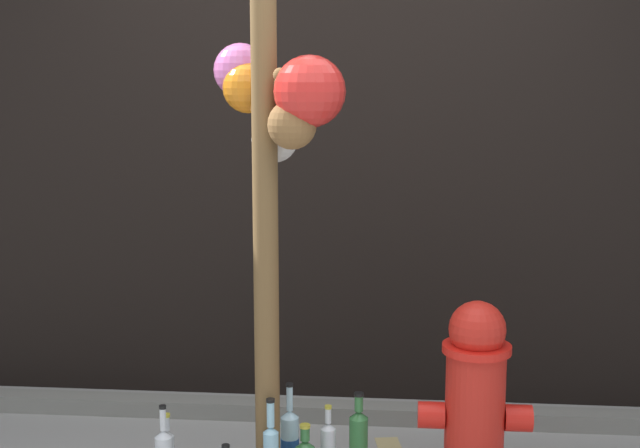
{
  "coord_description": "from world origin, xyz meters",
  "views": [
    {
      "loc": [
        0.34,
        -2.79,
        1.63
      ],
      "look_at": [
        0.06,
        0.37,
        1.07
      ],
      "focal_mm": 49.4,
      "sensor_mm": 36.0,
      "label": 1
    }
  ],
  "objects": [
    {
      "name": "litter_1",
      "position": [
        0.31,
        0.89,
        0.0
      ],
      "size": [
        0.12,
        0.14,
        0.01
      ],
      "primitive_type": "cube",
      "rotation": [
        0.0,
        0.0,
        1.75
      ],
      "color": "tan",
      "rests_on": "ground_plane"
    },
    {
      "name": "curb_strip",
      "position": [
        0.0,
        1.13,
        0.04
      ],
      "size": [
        8.0,
        0.12,
        0.08
      ],
      "primitive_type": "cube",
      "color": "slate",
      "rests_on": "ground_plane"
    },
    {
      "name": "building_wall",
      "position": [
        0.0,
        1.53,
        1.53
      ],
      "size": [
        10.0,
        0.2,
        3.06
      ],
      "color": "black",
      "rests_on": "ground_plane"
    },
    {
      "name": "fire_hydrant",
      "position": [
        0.65,
        0.45,
        0.39
      ],
      "size": [
        0.43,
        0.26,
        0.77
      ],
      "color": "red",
      "rests_on": "ground_plane"
    },
    {
      "name": "memorial_post",
      "position": [
        -0.12,
        0.38,
        1.7
      ],
      "size": [
        0.61,
        0.48,
        2.96
      ],
      "color": "brown",
      "rests_on": "ground_plane"
    },
    {
      "name": "bottle_1",
      "position": [
        0.2,
        0.47,
        0.17
      ],
      "size": [
        0.07,
        0.07,
        0.39
      ],
      "color": "#337038",
      "rests_on": "ground_plane"
    },
    {
      "name": "bottle_3",
      "position": [
        -0.07,
        0.47,
        0.16
      ],
      "size": [
        0.07,
        0.07,
        0.42
      ],
      "color": "#B2DBEA",
      "rests_on": "ground_plane"
    },
    {
      "name": "bottle_2",
      "position": [
        -0.18,
        0.52,
        0.13
      ],
      "size": [
        0.08,
        0.08,
        0.32
      ],
      "color": "#337038",
      "rests_on": "ground_plane"
    }
  ]
}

